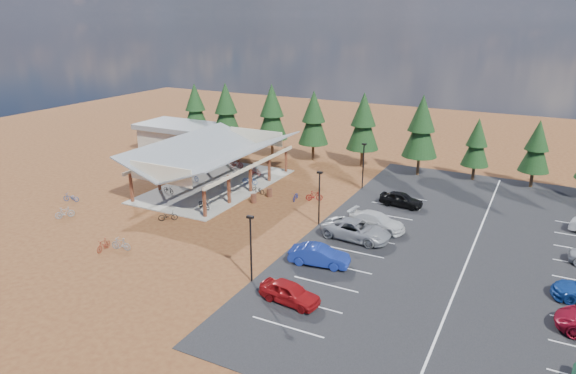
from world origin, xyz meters
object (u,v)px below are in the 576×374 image
(bike_10, at_px, (71,197))
(car_1, at_px, (319,255))
(trash_bin_1, at_px, (270,193))
(lamp_post_2, at_px, (363,162))
(bike_4, at_px, (204,204))
(bike_2, at_px, (193,176))
(bike_9, at_px, (65,213))
(bike_16, at_px, (258,190))
(bike_1, at_px, (182,182))
(bike_13, at_px, (121,244))
(bike_5, at_px, (226,186))
(bike_14, at_px, (296,196))
(car_0, at_px, (290,292))
(lamp_post_1, at_px, (319,194))
(car_3, at_px, (377,221))
(outbuilding, at_px, (179,136))
(bike_3, at_px, (236,164))
(bike_6, at_px, (250,180))
(bike_15, at_px, (314,196))
(trash_bin_0, at_px, (254,198))
(bike_pavilion, at_px, (215,153))
(bike_12, at_px, (168,216))
(bike_7, at_px, (256,172))
(car_2, at_px, (356,230))
(car_4, at_px, (401,199))
(lamp_post_0, at_px, (251,244))
(bike_0, at_px, (168,189))

(bike_10, distance_m, car_1, 28.81)
(trash_bin_1, height_order, car_1, car_1)
(lamp_post_2, distance_m, bike_4, 18.21)
(bike_2, relative_size, bike_9, 1.05)
(bike_16, bearing_deg, bike_1, -63.81)
(bike_13, bearing_deg, bike_5, 172.01)
(bike_14, height_order, car_0, car_0)
(lamp_post_1, relative_size, bike_14, 3.13)
(bike_4, relative_size, car_3, 0.35)
(bike_1, xyz_separation_m, bike_9, (-4.18, -12.51, -0.10))
(outbuilding, xyz_separation_m, bike_3, (12.26, -4.04, -1.39))
(lamp_post_1, height_order, bike_6, lamp_post_1)
(bike_3, xyz_separation_m, bike_15, (13.70, -6.28, -0.10))
(bike_4, xyz_separation_m, car_1, (15.08, -5.68, 0.23))
(trash_bin_0, relative_size, car_1, 0.19)
(bike_1, relative_size, bike_16, 1.03)
(bike_pavilion, relative_size, bike_12, 10.73)
(bike_2, height_order, bike_4, bike_2)
(bike_6, distance_m, bike_14, 7.20)
(bike_7, xyz_separation_m, car_0, (16.74, -23.69, 0.22))
(bike_5, height_order, bike_7, bike_7)
(bike_7, relative_size, car_0, 0.35)
(bike_10, relative_size, car_2, 0.29)
(trash_bin_0, height_order, bike_6, bike_6)
(lamp_post_1, xyz_separation_m, trash_bin_0, (-8.40, 2.30, -2.53))
(bike_3, height_order, car_4, car_4)
(bike_15, relative_size, car_4, 0.41)
(bike_10, relative_size, bike_13, 0.97)
(bike_pavilion, bearing_deg, trash_bin_0, -22.27)
(lamp_post_1, height_order, trash_bin_0, lamp_post_1)
(bike_5, bearing_deg, lamp_post_0, -137.43)
(lamp_post_1, relative_size, bike_2, 2.72)
(bike_2, distance_m, bike_3, 6.99)
(bike_pavilion, bearing_deg, bike_16, -0.43)
(bike_10, xyz_separation_m, car_4, (30.92, 14.37, 0.33))
(car_3, bearing_deg, bike_7, 72.01)
(lamp_post_1, bearing_deg, bike_5, 162.39)
(lamp_post_1, relative_size, car_1, 1.09)
(lamp_post_0, relative_size, lamp_post_2, 1.00)
(bike_12, bearing_deg, lamp_post_2, -75.22)
(trash_bin_1, distance_m, bike_1, 10.43)
(outbuilding, height_order, trash_bin_1, outbuilding)
(lamp_post_1, bearing_deg, car_1, -65.70)
(bike_6, relative_size, bike_12, 1.03)
(lamp_post_0, relative_size, bike_15, 2.89)
(bike_0, height_order, car_2, car_2)
(bike_7, distance_m, bike_14, 9.75)
(bike_6, height_order, bike_7, bike_6)
(trash_bin_0, height_order, bike_16, bike_16)
(trash_bin_1, relative_size, bike_3, 0.50)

